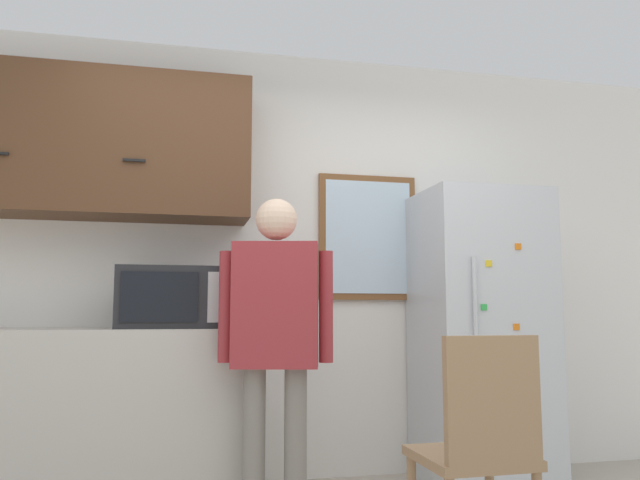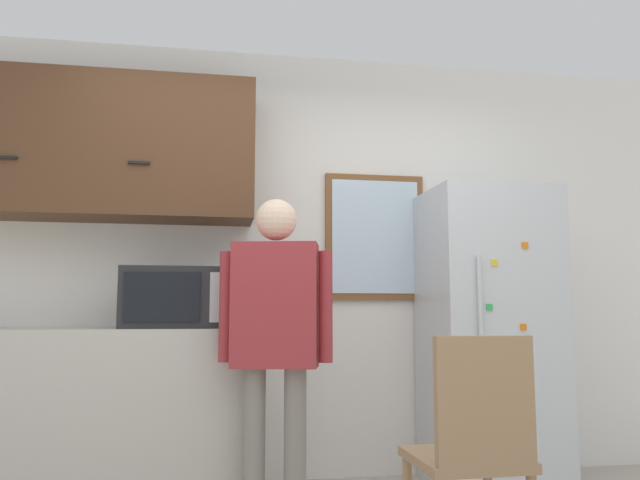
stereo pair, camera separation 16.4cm
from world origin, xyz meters
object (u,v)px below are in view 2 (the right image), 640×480
Objects in this scene: refrigerator at (489,335)px; chair at (474,443)px; person at (275,323)px; microwave at (174,298)px.

refrigerator is 1.42m from chair.
person is 1.43m from refrigerator.
microwave is at bearing -177.75° from refrigerator.
refrigerator is at bearing 32.37° from person.
chair is at bearing -42.82° from microwave.
refrigerator reaches higher than chair.
person is (0.52, -0.39, -0.13)m from microwave.
refrigerator is (1.87, 0.07, -0.21)m from microwave.
person reaches higher than microwave.
microwave is 0.35× the size of person.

